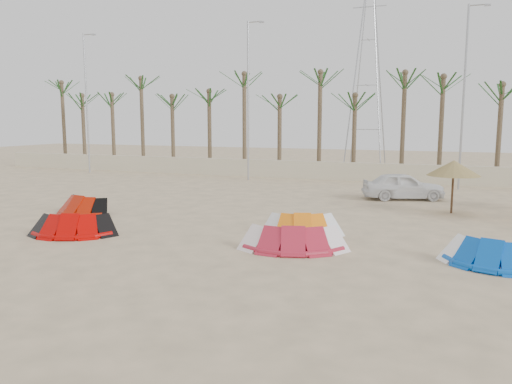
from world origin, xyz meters
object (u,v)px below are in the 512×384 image
at_px(kite_red_right, 296,236).
at_px(kite_blue, 492,251).
at_px(car, 403,186).
at_px(kite_orange, 304,223).
at_px(parasol_left, 454,168).
at_px(kite_red_mid, 78,223).
at_px(kite_red_left, 86,204).

distance_m(kite_red_right, kite_blue, 5.92).
height_order(kite_blue, car, car).
relative_size(kite_red_right, car, 0.87).
xyz_separation_m(kite_orange, parasol_left, (5.16, 6.54, 1.67)).
bearing_deg(kite_red_mid, kite_blue, 4.77).
bearing_deg(kite_orange, kite_red_mid, -158.27).
bearing_deg(kite_blue, car, 106.51).
bearing_deg(kite_red_mid, car, 50.99).
bearing_deg(kite_red_mid, kite_orange, 21.73).
bearing_deg(car, kite_blue, 176.78).
relative_size(kite_orange, car, 0.76).
bearing_deg(kite_red_left, car, 35.38).
xyz_separation_m(kite_red_mid, kite_orange, (7.86, 3.13, -0.00)).
height_order(kite_red_left, parasol_left, parasol_left).
bearing_deg(kite_blue, kite_orange, 162.61).
xyz_separation_m(kite_red_left, kite_blue, (16.77, -2.47, -0.00)).
bearing_deg(kite_red_right, parasol_left, 60.92).
distance_m(kite_red_left, car, 16.26).
bearing_deg(kite_blue, kite_red_right, -177.95).
bearing_deg(kite_red_left, kite_red_mid, -53.75).
distance_m(kite_red_left, kite_red_right, 11.18).
height_order(kite_red_right, kite_blue, same).
bearing_deg(kite_red_left, kite_blue, -8.38).
bearing_deg(kite_red_right, kite_blue, 2.05).
relative_size(kite_red_mid, kite_blue, 1.07).
xyz_separation_m(kite_red_left, kite_red_right, (10.85, -2.68, 0.00)).
xyz_separation_m(kite_orange, car, (2.72, 9.93, 0.31)).
distance_m(parasol_left, car, 4.39).
xyz_separation_m(kite_red_mid, kite_blue, (14.10, 1.18, -0.00)).
relative_size(kite_red_left, kite_red_right, 0.85).
xyz_separation_m(parasol_left, car, (-2.44, 3.39, -1.35)).
distance_m(kite_red_mid, kite_blue, 14.15).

